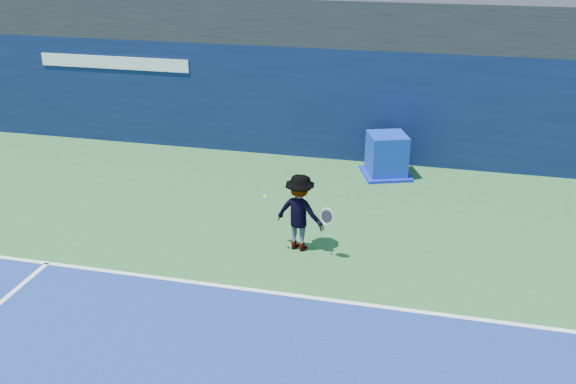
# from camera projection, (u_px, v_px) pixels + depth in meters

# --- Properties ---
(baseline) EXTENTS (24.00, 0.10, 0.01)m
(baseline) POSITION_uv_depth(u_px,v_px,m) (302.00, 296.00, 11.18)
(baseline) COLOR white
(baseline) RESTS_ON ground
(stadium_band) EXTENTS (36.00, 3.00, 1.20)m
(stadium_band) POSITION_uv_depth(u_px,v_px,m) (371.00, 18.00, 17.37)
(stadium_band) COLOR black
(stadium_band) RESTS_ON back_wall_assembly
(back_wall_assembly) EXTENTS (36.00, 1.03, 3.00)m
(back_wall_assembly) POSITION_uv_depth(u_px,v_px,m) (362.00, 103.00, 17.30)
(back_wall_assembly) COLOR #0A163A
(back_wall_assembly) RESTS_ON ground
(equipment_cart) EXTENTS (1.47, 1.47, 1.10)m
(equipment_cart) POSITION_uv_depth(u_px,v_px,m) (387.00, 157.00, 16.30)
(equipment_cart) COLOR #0B2AA4
(equipment_cart) RESTS_ON ground
(tennis_player) EXTENTS (1.30, 0.81, 1.57)m
(tennis_player) POSITION_uv_depth(u_px,v_px,m) (300.00, 212.00, 12.53)
(tennis_player) COLOR silver
(tennis_player) RESTS_ON ground
(tennis_ball) EXTENTS (0.07, 0.07, 0.07)m
(tennis_ball) POSITION_uv_depth(u_px,v_px,m) (265.00, 196.00, 12.23)
(tennis_ball) COLOR #EAF91B
(tennis_ball) RESTS_ON ground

